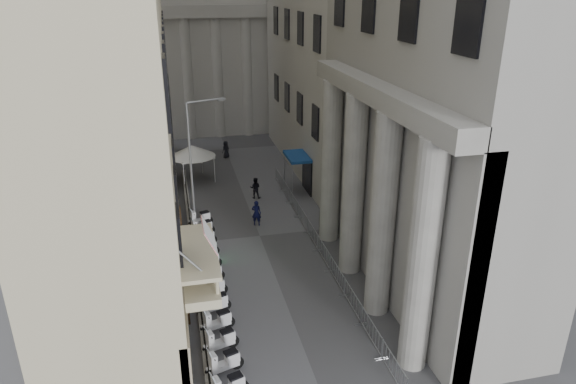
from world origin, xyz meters
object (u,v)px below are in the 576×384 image
info_kiosk (200,251)px  pedestrian_b (255,188)px  pedestrian_a (256,213)px  security_tent (198,152)px  street_lamp (195,154)px

info_kiosk → pedestrian_b: 10.44m
pedestrian_a → pedestrian_b: size_ratio=1.08×
pedestrian_a → pedestrian_b: 4.70m
info_kiosk → pedestrian_a: 6.17m
info_kiosk → pedestrian_a: (4.06, 4.65, -0.10)m
security_tent → pedestrian_a: 9.81m
security_tent → info_kiosk: 13.92m
street_lamp → pedestrian_a: street_lamp is taller
street_lamp → info_kiosk: 6.90m
pedestrian_a → security_tent: bearing=-48.4°
security_tent → street_lamp: (-0.60, -8.20, 2.48)m
pedestrian_b → info_kiosk: bearing=79.2°
street_lamp → security_tent: bearing=65.0°
security_tent → pedestrian_b: security_tent is taller
info_kiosk → pedestrian_a: size_ratio=1.10×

